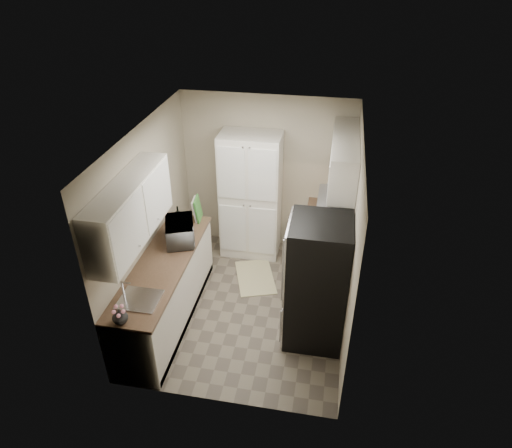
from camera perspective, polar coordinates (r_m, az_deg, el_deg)
name	(u,v)px	position (r m, az deg, el deg)	size (l,w,h in m)	color
ground	(247,304)	(6.49, -1.09, -10.00)	(3.20, 3.20, 0.00)	#665B4C
room_shell	(244,203)	(5.53, -1.46, 2.59)	(2.64, 3.24, 2.52)	#B9AF96
pantry_cabinet	(251,196)	(7.00, -0.67, 3.49)	(0.90, 0.55, 2.00)	silver
base_cabinet_left	(166,292)	(6.13, -11.16, -8.29)	(0.60, 2.30, 0.88)	silver
countertop_left	(162,263)	(5.84, -11.62, -4.84)	(0.63, 2.33, 0.04)	brown
base_cabinet_right	(325,239)	(7.08, 8.67, -1.84)	(0.60, 0.80, 0.88)	silver
countertop_right	(328,213)	(6.84, 8.98, 1.36)	(0.63, 0.83, 0.04)	brown
electric_range	(321,268)	(6.40, 8.18, -5.47)	(0.71, 0.78, 1.13)	#B7B7BC
refrigerator	(317,283)	(5.55, 7.62, -7.34)	(0.70, 0.72, 1.70)	#B7B7BC
microwave	(180,231)	(6.10, -9.47, -0.92)	(0.53, 0.36, 0.30)	silver
wine_bottle	(178,217)	(6.42, -9.69, 0.81)	(0.07, 0.07, 0.29)	black
flower_vase	(120,316)	(5.05, -16.65, -10.99)	(0.16, 0.16, 0.17)	silver
cutting_board	(198,209)	(6.53, -7.26, 1.89)	(0.02, 0.27, 0.34)	#3D8935
toaster_oven	(336,202)	(6.91, 9.94, 2.77)	(0.28, 0.35, 0.20)	#AEAEB3
fruit_basket	(336,192)	(6.85, 9.98, 3.96)	(0.26, 0.26, 0.11)	#FF5100
kitchen_mat	(255,277)	(6.94, -0.09, -6.67)	(0.53, 0.85, 0.01)	#CAC18C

